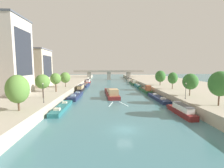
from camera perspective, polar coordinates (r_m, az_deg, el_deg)
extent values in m
plane|color=#42757F|center=(28.25, 4.64, -16.06)|extent=(400.00, 400.00, 0.00)
cube|color=#B2A893|center=(87.04, -23.24, -0.53)|extent=(36.00, 170.00, 2.40)
cube|color=#B2A893|center=(89.66, 22.04, -0.29)|extent=(36.00, 170.00, 2.40)
cube|color=maroon|center=(60.55, -0.24, -3.42)|extent=(5.14, 21.55, 1.08)
cube|color=maroon|center=(71.39, -1.10, -1.85)|extent=(3.83, 1.44, 0.90)
cube|color=maroon|center=(60.46, -0.24, -2.89)|extent=(5.22, 21.56, 0.06)
cube|color=tan|center=(53.15, 0.52, -2.98)|extent=(3.21, 4.43, 2.09)
cube|color=black|center=(55.21, 0.28, -2.30)|extent=(2.38, 0.16, 0.59)
cube|color=brown|center=(62.52, -0.43, -2.39)|extent=(3.70, 11.26, 0.36)
cylinder|color=#232328|center=(54.14, 1.05, -3.35)|extent=(0.07, 0.07, 1.10)
cube|color=silver|center=(46.33, 4.12, -7.11)|extent=(2.31, 5.79, 0.03)
cube|color=silver|center=(45.86, -0.35, -7.24)|extent=(1.68, 5.93, 0.03)
cube|color=#23666B|center=(41.91, -17.69, -8.22)|extent=(2.43, 13.74, 0.90)
cube|color=#23666B|center=(48.71, -15.51, -6.03)|extent=(2.29, 1.20, 0.81)
cube|color=#23666B|center=(41.79, -17.71, -7.58)|extent=(2.48, 13.74, 0.06)
cube|color=beige|center=(44.59, -16.72, -6.38)|extent=(1.20, 0.90, 0.40)
cube|color=beige|center=(38.14, -19.22, -8.54)|extent=(1.32, 1.10, 0.48)
cylinder|color=#232328|center=(37.71, -18.82, -8.21)|extent=(0.07, 0.07, 1.10)
cube|color=#1E284C|center=(56.37, -12.93, -4.28)|extent=(3.20, 13.22, 1.14)
cube|color=#1E284C|center=(63.03, -11.61, -3.03)|extent=(2.66, 1.33, 0.93)
cube|color=#1E284C|center=(56.27, -12.95, -3.68)|extent=(3.26, 13.22, 0.06)
cube|color=#9EBCD6|center=(59.01, -12.36, -2.98)|extent=(1.41, 0.95, 0.40)
cube|color=#9EBCD6|center=(52.69, -13.80, -4.07)|extent=(1.55, 1.15, 0.48)
cylinder|color=#232328|center=(52.29, -13.43, -3.79)|extent=(0.07, 0.07, 1.10)
cube|color=black|center=(70.99, -11.10, -2.04)|extent=(2.24, 11.31, 1.23)
cube|color=black|center=(76.85, -10.42, -1.31)|extent=(2.07, 1.27, 0.98)
cube|color=black|center=(70.90, -11.11, -1.53)|extent=(2.29, 11.31, 0.06)
cube|color=tan|center=(70.25, -11.20, -0.96)|extent=(1.83, 7.24, 1.49)
cube|color=#4C4C51|center=(70.16, -11.21, -0.33)|extent=(1.96, 7.46, 0.08)
cylinder|color=#232328|center=(67.46, -11.29, -1.43)|extent=(0.07, 0.07, 1.10)
cube|color=#1E284C|center=(88.35, -9.57, -0.48)|extent=(3.40, 15.26, 0.98)
cube|color=#1E284C|center=(96.19, -8.95, 0.14)|extent=(3.05, 1.25, 0.85)
cube|color=#1E284C|center=(88.30, -9.58, -0.14)|extent=(3.46, 15.26, 0.06)
cube|color=tan|center=(91.57, -9.30, 0.23)|extent=(1.61, 0.92, 0.40)
cube|color=tan|center=(84.07, -9.97, -0.28)|extent=(1.77, 1.12, 0.48)
cylinder|color=#232328|center=(83.67, -9.68, -0.10)|extent=(0.07, 0.07, 1.10)
cube|color=maroon|center=(104.10, -8.64, 0.55)|extent=(2.89, 13.12, 0.98)
cube|color=maroon|center=(110.92, -8.34, 0.95)|extent=(2.55, 1.26, 0.86)
cube|color=maroon|center=(104.05, -8.65, 0.83)|extent=(2.94, 13.12, 0.06)
cube|color=white|center=(103.33, -8.68, 1.25)|extent=(2.32, 8.40, 1.58)
cube|color=#4C4C51|center=(103.26, -8.69, 1.71)|extent=(2.49, 8.66, 0.08)
cylinder|color=#232328|center=(100.07, -8.62, 0.96)|extent=(0.07, 0.07, 1.10)
cube|color=maroon|center=(39.20, 23.68, -9.31)|extent=(2.29, 10.08, 1.10)
cube|color=maroon|center=(43.83, 20.41, -7.41)|extent=(1.97, 1.28, 0.91)
cube|color=maroon|center=(39.06, 23.71, -8.49)|extent=(2.33, 10.08, 0.06)
cube|color=white|center=(38.47, 24.10, -7.73)|extent=(1.83, 6.46, 1.24)
cube|color=#4C4C51|center=(38.33, 24.15, -6.77)|extent=(1.96, 6.65, 0.08)
cylinder|color=#232328|center=(36.53, 26.40, -8.69)|extent=(0.07, 0.07, 1.10)
cube|color=#1E284C|center=(53.89, 16.35, -4.94)|extent=(2.74, 15.13, 0.98)
cube|color=#1E284C|center=(61.25, 13.88, -3.45)|extent=(2.46, 1.24, 0.85)
cube|color=#1E284C|center=(53.80, 16.37, -4.40)|extent=(2.79, 15.13, 0.06)
cube|color=white|center=(56.85, 15.25, -3.57)|extent=(1.30, 0.91, 0.40)
cube|color=white|center=(49.86, 18.01, -4.97)|extent=(1.43, 1.11, 0.48)
cylinder|color=#232328|center=(49.66, 18.56, -4.67)|extent=(0.07, 0.07, 1.10)
cube|color=#235633|center=(70.07, 11.78, -2.23)|extent=(2.49, 14.32, 1.08)
cube|color=#235633|center=(77.28, 10.41, -1.33)|extent=(2.36, 1.23, 0.90)
cube|color=#235633|center=(69.99, 11.79, -1.77)|extent=(2.54, 14.32, 0.06)
cube|color=#9E5133|center=(65.19, 12.87, -1.43)|extent=(1.86, 2.87, 2.08)
cube|color=black|center=(66.53, 12.55, -1.00)|extent=(1.49, 0.03, 0.58)
cube|color=brown|center=(71.34, 11.51, -1.44)|extent=(1.94, 7.45, 0.36)
cylinder|color=#232328|center=(65.90, 13.04, -1.78)|extent=(0.07, 0.07, 1.10)
cube|color=#23666B|center=(85.49, 9.20, -0.65)|extent=(2.42, 11.58, 1.11)
cube|color=#23666B|center=(91.46, 8.55, -0.12)|extent=(1.94, 1.30, 0.92)
cube|color=#23666B|center=(85.42, 9.20, -0.26)|extent=(2.46, 11.58, 0.06)
cube|color=white|center=(87.88, 8.93, 0.08)|extent=(1.03, 0.94, 0.40)
cube|color=white|center=(82.24, 9.59, -0.33)|extent=(1.14, 1.14, 0.48)
cylinder|color=#232328|center=(82.03, 9.82, -0.13)|extent=(0.07, 0.07, 1.10)
cube|color=#235633|center=(98.57, 7.58, 0.24)|extent=(2.62, 12.01, 0.95)
cube|color=#235633|center=(104.77, 6.94, 0.65)|extent=(2.41, 1.23, 0.83)
cube|color=#235633|center=(98.52, 7.58, 0.53)|extent=(2.67, 12.01, 0.06)
cube|color=beige|center=(94.45, 8.05, 0.84)|extent=(1.91, 2.41, 1.78)
cube|color=black|center=(95.61, 7.91, 1.07)|extent=(1.52, 0.04, 0.50)
cube|color=brown|center=(99.67, 7.46, 0.72)|extent=(2.02, 6.25, 0.36)
cylinder|color=#232328|center=(95.03, 8.21, 0.66)|extent=(0.07, 0.07, 1.10)
cube|color=silver|center=(113.02, 6.33, 1.10)|extent=(2.04, 9.81, 1.29)
cube|color=silver|center=(118.16, 5.92, 1.40)|extent=(1.87, 1.28, 1.01)
cube|color=silver|center=(112.96, 6.34, 1.44)|extent=(2.08, 9.81, 0.06)
cube|color=beige|center=(112.43, 6.38, 1.73)|extent=(1.66, 6.28, 1.14)
cube|color=#4C4C51|center=(112.38, 6.39, 2.04)|extent=(1.78, 6.47, 0.08)
cylinder|color=#232328|center=(110.07, 6.74, 1.62)|extent=(0.07, 0.07, 1.10)
cylinder|color=brown|center=(34.99, -30.59, -6.14)|extent=(0.35, 0.35, 2.66)
ellipsoid|color=#568438|center=(34.53, -30.84, -1.57)|extent=(4.14, 4.14, 5.36)
cylinder|color=brown|center=(46.09, -23.57, -2.55)|extent=(0.31, 0.31, 3.35)
ellipsoid|color=#568438|center=(45.77, -23.72, 0.82)|extent=(3.74, 3.74, 3.82)
cylinder|color=brown|center=(55.60, -19.54, -0.94)|extent=(0.40, 0.40, 3.40)
ellipsoid|color=#568438|center=(55.34, -19.65, 1.84)|extent=(3.49, 3.49, 3.64)
cylinder|color=brown|center=(67.64, -16.43, 0.10)|extent=(0.25, 0.25, 2.71)
ellipsoid|color=#568438|center=(67.43, -16.50, 2.24)|extent=(4.13, 4.13, 4.32)
cylinder|color=brown|center=(40.94, 34.08, -4.22)|extent=(0.31, 0.31, 3.26)
ellipsoid|color=#336B2D|center=(40.55, 34.35, 0.09)|extent=(4.55, 4.55, 5.34)
cylinder|color=brown|center=(50.59, 26.22, -2.22)|extent=(0.27, 0.27, 2.84)
ellipsoid|color=#336B2D|center=(50.30, 26.36, 0.79)|extent=(4.23, 4.23, 4.57)
cylinder|color=brown|center=(63.28, 20.92, -0.37)|extent=(0.27, 0.27, 2.93)
ellipsoid|color=#336B2D|center=(63.05, 21.02, 2.02)|extent=(3.53, 3.53, 4.28)
cylinder|color=brown|center=(74.68, 16.94, 0.60)|extent=(0.35, 0.35, 2.61)
ellipsoid|color=#336B2D|center=(74.47, 17.00, 2.68)|extent=(4.60, 4.60, 5.13)
cylinder|color=black|center=(39.94, -23.50, -3.14)|extent=(0.11, 0.11, 4.31)
sphere|color=#EAE5C6|center=(39.65, -23.65, 0.13)|extent=(0.28, 0.28, 0.28)
cylinder|color=black|center=(40.31, -23.38, -6.02)|extent=(0.22, 0.22, 0.20)
cylinder|color=black|center=(45.05, 24.99, -2.45)|extent=(0.11, 0.11, 3.91)
sphere|color=#EAE5C6|center=(44.81, 25.11, 0.21)|extent=(0.28, 0.28, 0.28)
cylinder|color=black|center=(45.35, 24.88, -4.76)|extent=(0.22, 0.22, 0.20)
cube|color=#232833|center=(55.17, -29.01, 9.72)|extent=(0.04, 9.69, 13.52)
cube|color=beige|center=(75.00, -27.60, 4.98)|extent=(15.17, 12.19, 15.13)
cube|color=slate|center=(75.33, -27.90, 10.92)|extent=(15.62, 12.56, 0.50)
cube|color=#232833|center=(72.13, -22.12, 5.81)|extent=(0.04, 9.75, 9.08)
cube|color=gray|center=(128.89, -1.14, 4.41)|extent=(56.07, 4.40, 0.60)
cube|color=gray|center=(126.87, -1.12, 4.72)|extent=(56.07, 0.30, 0.90)
cube|color=gray|center=(130.86, -1.17, 4.77)|extent=(56.07, 0.30, 0.90)
cube|color=gray|center=(129.62, -8.25, 2.84)|extent=(2.80, 3.60, 6.27)
cube|color=gray|center=(129.04, -1.14, 2.89)|extent=(2.80, 3.60, 6.27)
cube|color=gray|center=(130.46, 5.93, 2.89)|extent=(2.80, 3.60, 6.27)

